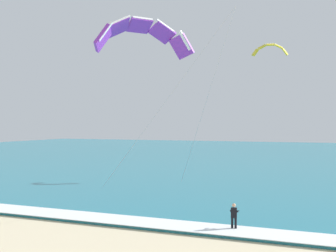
{
  "coord_description": "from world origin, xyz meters",
  "views": [
    {
      "loc": [
        2.81,
        -10.07,
        6.3
      ],
      "look_at": [
        -7.19,
        15.58,
        6.18
      ],
      "focal_mm": 42.91,
      "sensor_mm": 36.0,
      "label": 1
    }
  ],
  "objects_px": {
    "kitesurfer": "(234,216)",
    "kite_distant": "(270,48)",
    "surfboard": "(234,232)",
    "kite_primary": "(142,34)"
  },
  "relations": [
    {
      "from": "surfboard",
      "to": "kite_primary",
      "type": "xyz_separation_m",
      "value": [
        -9.8,
        8.43,
        14.12
      ]
    },
    {
      "from": "surfboard",
      "to": "kitesurfer",
      "type": "height_order",
      "value": "kitesurfer"
    },
    {
      "from": "kite_primary",
      "to": "kite_distant",
      "type": "height_order",
      "value": "kite_distant"
    },
    {
      "from": "surfboard",
      "to": "kite_primary",
      "type": "bearing_deg",
      "value": 139.28
    },
    {
      "from": "kite_distant",
      "to": "kitesurfer",
      "type": "bearing_deg",
      "value": -87.67
    },
    {
      "from": "kite_primary",
      "to": "kite_distant",
      "type": "bearing_deg",
      "value": 62.41
    },
    {
      "from": "surfboard",
      "to": "kitesurfer",
      "type": "bearing_deg",
      "value": 95.31
    },
    {
      "from": "surfboard",
      "to": "kite_distant",
      "type": "bearing_deg",
      "value": 92.33
    },
    {
      "from": "surfboard",
      "to": "kitesurfer",
      "type": "xyz_separation_m",
      "value": [
        -0.0,
        0.02,
        0.91
      ]
    },
    {
      "from": "kitesurfer",
      "to": "kite_distant",
      "type": "bearing_deg",
      "value": 92.33
    }
  ]
}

